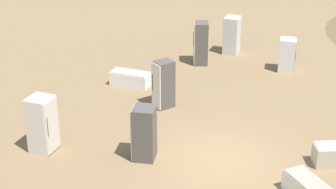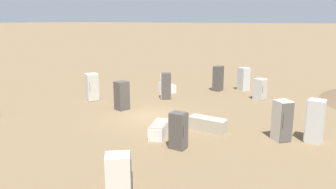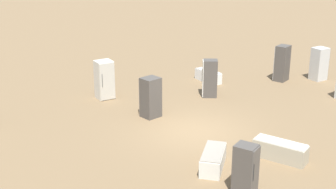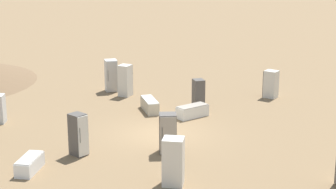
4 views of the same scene
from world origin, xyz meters
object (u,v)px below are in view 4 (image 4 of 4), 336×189
(discarded_fridge_8, at_px, (271,84))
(discarded_fridge_3, at_px, (78,134))
(discarded_fridge_4, at_px, (111,76))
(discarded_fridge_7, at_px, (30,164))
(discarded_fridge_1, at_px, (125,80))
(discarded_fridge_10, at_px, (150,105))
(discarded_fridge_11, at_px, (192,111))
(discarded_fridge_13, at_px, (173,161))
(discarded_fridge_14, at_px, (168,133))
(discarded_fridge_0, at_px, (198,94))

(discarded_fridge_8, bearing_deg, discarded_fridge_3, 167.31)
(discarded_fridge_4, bearing_deg, discarded_fridge_7, 65.11)
(discarded_fridge_1, height_order, discarded_fridge_7, discarded_fridge_1)
(discarded_fridge_10, distance_m, discarded_fridge_11, 2.47)
(discarded_fridge_10, bearing_deg, discarded_fridge_7, 45.60)
(discarded_fridge_3, xyz_separation_m, discarded_fridge_13, (2.70, -4.24, 0.01))
(discarded_fridge_7, bearing_deg, discarded_fridge_14, -150.48)
(discarded_fridge_0, distance_m, discarded_fridge_1, 4.81)
(discarded_fridge_7, height_order, discarded_fridge_8, discarded_fridge_8)
(discarded_fridge_11, bearing_deg, discarded_fridge_1, 5.86)
(discarded_fridge_10, bearing_deg, discarded_fridge_8, -173.95)
(discarded_fridge_0, height_order, discarded_fridge_11, discarded_fridge_0)
(discarded_fridge_11, bearing_deg, discarded_fridge_0, -49.17)
(discarded_fridge_1, distance_m, discarded_fridge_4, 1.42)
(discarded_fridge_1, distance_m, discarded_fridge_3, 9.55)
(discarded_fridge_3, bearing_deg, discarded_fridge_11, 178.17)
(discarded_fridge_7, bearing_deg, discarded_fridge_4, -90.38)
(discarded_fridge_4, relative_size, discarded_fridge_8, 1.21)
(discarded_fridge_8, xyz_separation_m, discarded_fridge_10, (-7.48, -0.14, -0.47))
(discarded_fridge_7, xyz_separation_m, discarded_fridge_8, (14.55, 6.21, 0.50))
(discarded_fridge_7, bearing_deg, discarded_fridge_8, -127.44)
(discarded_fridge_1, height_order, discarded_fridge_11, discarded_fridge_1)
(discarded_fridge_11, bearing_deg, discarded_fridge_13, 136.36)
(discarded_fridge_0, height_order, discarded_fridge_7, discarded_fridge_0)
(discarded_fridge_0, bearing_deg, discarded_fridge_1, 132.68)
(discarded_fridge_0, bearing_deg, discarded_fridge_7, -146.23)
(discarded_fridge_3, relative_size, discarded_fridge_8, 1.14)
(discarded_fridge_4, distance_m, discarded_fridge_13, 14.04)
(discarded_fridge_0, bearing_deg, discarded_fridge_13, -115.51)
(discarded_fridge_8, distance_m, discarded_fridge_14, 10.68)
(discarded_fridge_3, relative_size, discarded_fridge_4, 0.94)
(discarded_fridge_0, relative_size, discarded_fridge_10, 0.83)
(discarded_fridge_11, bearing_deg, discarded_fridge_8, -87.64)
(discarded_fridge_4, distance_m, discarded_fridge_11, 7.05)
(discarded_fridge_10, xyz_separation_m, discarded_fridge_14, (-1.22, -6.06, 0.54))
(discarded_fridge_3, height_order, discarded_fridge_11, discarded_fridge_3)
(discarded_fridge_13, distance_m, discarded_fridge_14, 3.30)
(discarded_fridge_8, height_order, discarded_fridge_13, discarded_fridge_13)
(discarded_fridge_4, height_order, discarded_fridge_11, discarded_fridge_4)
(discarded_fridge_3, height_order, discarded_fridge_8, discarded_fridge_3)
(discarded_fridge_10, bearing_deg, discarded_fridge_13, 81.72)
(discarded_fridge_3, bearing_deg, discarded_fridge_13, 94.72)
(discarded_fridge_11, bearing_deg, discarded_fridge_4, 5.73)
(discarded_fridge_11, xyz_separation_m, discarded_fridge_14, (-2.95, -4.30, 0.56))
(discarded_fridge_1, xyz_separation_m, discarded_fridge_10, (0.35, -3.44, -0.60))
(discarded_fridge_4, height_order, discarded_fridge_14, discarded_fridge_4)
(discarded_fridge_1, xyz_separation_m, discarded_fridge_8, (7.83, -3.29, -0.13))
(discarded_fridge_3, distance_m, discarded_fridge_14, 3.81)
(discarded_fridge_0, xyz_separation_m, discarded_fridge_3, (-7.58, -4.71, 0.12))
(discarded_fridge_13, relative_size, discarded_fridge_14, 1.06)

